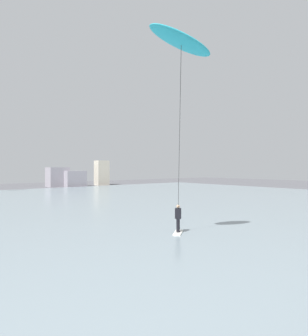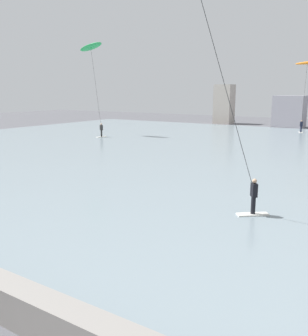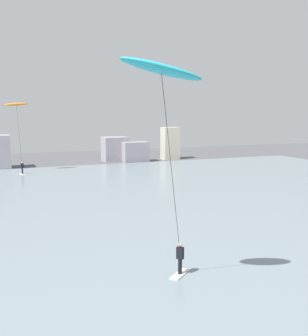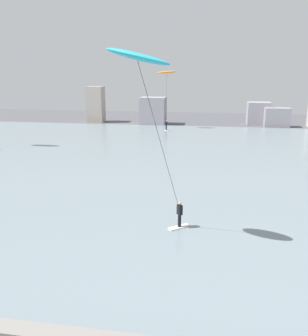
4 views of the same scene
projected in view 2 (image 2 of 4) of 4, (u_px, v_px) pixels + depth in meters
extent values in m
cube|color=gray|center=(54.00, 321.00, 8.18)|extent=(60.00, 0.70, 0.96)
cube|color=gray|center=(304.00, 159.00, 30.23)|extent=(84.00, 52.00, 0.10)
cube|color=#A89E93|center=(224.00, 104.00, 63.50)|extent=(2.98, 2.63, 6.63)
cube|color=gray|center=(289.00, 112.00, 56.81)|extent=(4.49, 3.56, 4.86)
cube|color=silver|center=(253.00, 214.00, 16.35)|extent=(1.37, 1.21, 0.06)
cylinder|color=black|center=(253.00, 205.00, 16.27)|extent=(0.20, 0.20, 0.78)
cube|color=black|center=(254.00, 190.00, 16.13)|extent=(0.38, 0.40, 0.60)
sphere|color=tan|center=(255.00, 181.00, 16.04)|extent=(0.20, 0.20, 0.20)
cylinder|color=#333333|center=(226.00, 92.00, 14.87)|extent=(2.02, 2.30, 8.52)
cube|color=silver|center=(301.00, 132.00, 49.18)|extent=(0.80, 1.47, 0.06)
cylinder|color=#191E33|center=(301.00, 129.00, 49.09)|extent=(0.20, 0.20, 0.78)
cube|color=#191E33|center=(301.00, 124.00, 48.95)|extent=(0.39, 0.30, 0.60)
sphere|color=tan|center=(302.00, 121.00, 48.87)|extent=(0.20, 0.20, 0.20)
cylinder|color=#333333|center=(304.00, 94.00, 49.08)|extent=(0.29, 2.09, 7.86)
ellipsoid|color=orange|center=(307.00, 63.00, 49.18)|extent=(3.16, 1.12, 0.57)
cube|color=silver|center=(102.00, 137.00, 44.37)|extent=(0.72, 1.46, 0.06)
cylinder|color=black|center=(101.00, 133.00, 44.28)|extent=(0.20, 0.20, 0.78)
cube|color=black|center=(101.00, 128.00, 44.15)|extent=(0.38, 0.29, 0.60)
sphere|color=tan|center=(101.00, 124.00, 44.06)|extent=(0.20, 0.20, 0.20)
cylinder|color=#333333|center=(96.00, 88.00, 44.41)|extent=(2.49, 1.37, 9.40)
ellipsoid|color=green|center=(91.00, 47.00, 44.63)|extent=(3.62, 1.34, 1.37)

